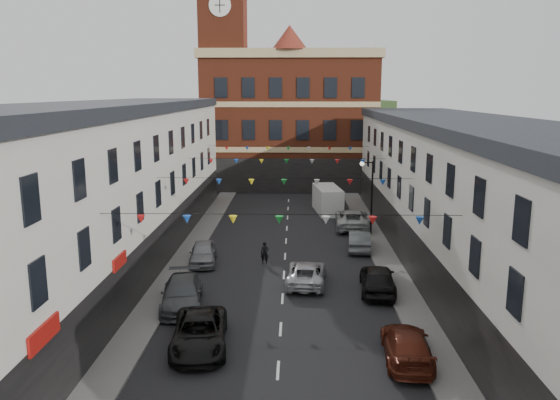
# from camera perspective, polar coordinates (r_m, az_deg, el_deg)

# --- Properties ---
(ground) EXTENTS (160.00, 160.00, 0.00)m
(ground) POSITION_cam_1_polar(r_m,az_deg,el_deg) (30.99, 0.26, -10.28)
(ground) COLOR black
(ground) RESTS_ON ground
(pavement_left) EXTENTS (1.80, 64.00, 0.15)m
(pavement_left) POSITION_cam_1_polar(r_m,az_deg,el_deg) (33.69, -11.61, -8.58)
(pavement_left) COLOR #605E5B
(pavement_left) RESTS_ON ground
(pavement_right) EXTENTS (1.80, 64.00, 0.15)m
(pavement_right) POSITION_cam_1_polar(r_m,az_deg,el_deg) (33.41, 12.40, -8.78)
(pavement_right) COLOR #605E5B
(pavement_right) RESTS_ON ground
(terrace_left) EXTENTS (8.40, 56.00, 10.70)m
(terrace_left) POSITION_cam_1_polar(r_m,az_deg,el_deg) (32.87, -20.69, -0.04)
(terrace_left) COLOR beige
(terrace_left) RESTS_ON ground
(terrace_right) EXTENTS (8.40, 56.00, 9.70)m
(terrace_right) POSITION_cam_1_polar(r_m,az_deg,el_deg) (32.49, 21.57, -1.13)
(terrace_right) COLOR silver
(terrace_right) RESTS_ON ground
(civic_building) EXTENTS (20.60, 13.30, 18.50)m
(civic_building) POSITION_cam_1_polar(r_m,az_deg,el_deg) (66.85, 1.03, 8.48)
(civic_building) COLOR maroon
(civic_building) RESTS_ON ground
(clock_tower) EXTENTS (5.60, 5.60, 30.00)m
(clock_tower) POSITION_cam_1_polar(r_m,az_deg,el_deg) (64.44, -5.88, 14.36)
(clock_tower) COLOR maroon
(clock_tower) RESTS_ON ground
(distant_hill) EXTENTS (40.00, 14.00, 10.00)m
(distant_hill) POSITION_cam_1_polar(r_m,az_deg,el_deg) (91.16, -1.36, 7.24)
(distant_hill) COLOR #2C5125
(distant_hill) RESTS_ON ground
(street_lamp) EXTENTS (1.10, 0.36, 6.00)m
(street_lamp) POSITION_cam_1_polar(r_m,az_deg,el_deg) (43.86, 9.28, 1.30)
(street_lamp) COLOR black
(street_lamp) RESTS_ON ground
(car_left_c) EXTENTS (2.95, 5.46, 1.45)m
(car_left_c) POSITION_cam_1_polar(r_m,az_deg,el_deg) (25.49, -8.42, -13.57)
(car_left_c) COLOR black
(car_left_c) RESTS_ON ground
(car_left_d) EXTENTS (2.76, 5.39, 1.50)m
(car_left_d) POSITION_cam_1_polar(r_m,az_deg,el_deg) (30.12, -10.20, -9.58)
(car_left_d) COLOR #46494E
(car_left_d) RESTS_ON ground
(car_left_e) EXTENTS (2.14, 4.42, 1.45)m
(car_left_e) POSITION_cam_1_polar(r_m,az_deg,el_deg) (37.20, -8.05, -5.49)
(car_left_e) COLOR gray
(car_left_e) RESTS_ON ground
(car_right_c) EXTENTS (2.28, 4.92, 1.39)m
(car_right_c) POSITION_cam_1_polar(r_m,az_deg,el_deg) (24.79, 13.11, -14.57)
(car_right_c) COLOR #571E11
(car_right_c) RESTS_ON ground
(car_right_d) EXTENTS (2.30, 4.94, 1.64)m
(car_right_d) POSITION_cam_1_polar(r_m,az_deg,el_deg) (32.15, 10.18, -8.10)
(car_right_d) COLOR black
(car_right_d) RESTS_ON ground
(car_right_e) EXTENTS (1.95, 4.53, 1.45)m
(car_right_e) POSITION_cam_1_polar(r_m,az_deg,el_deg) (40.36, 8.29, -4.17)
(car_right_e) COLOR #565A5E
(car_right_e) RESTS_ON ground
(car_right_f) EXTENTS (3.01, 6.01, 1.64)m
(car_right_f) POSITION_cam_1_polar(r_m,az_deg,el_deg) (46.51, 7.52, -1.96)
(car_right_f) COLOR #A4A7A9
(car_right_f) RESTS_ON ground
(moving_car) EXTENTS (2.56, 4.97, 1.34)m
(moving_car) POSITION_cam_1_polar(r_m,az_deg,el_deg) (33.06, 2.75, -7.65)
(moving_car) COLOR #B5B7BC
(moving_car) RESTS_ON ground
(white_van) EXTENTS (2.79, 5.73, 2.43)m
(white_van) POSITION_cam_1_polar(r_m,az_deg,el_deg) (52.46, 4.99, 0.05)
(white_van) COLOR silver
(white_van) RESTS_ON ground
(pedestrian) EXTENTS (0.59, 0.41, 1.53)m
(pedestrian) POSITION_cam_1_polar(r_m,az_deg,el_deg) (36.69, -1.61, -5.56)
(pedestrian) COLOR black
(pedestrian) RESTS_ON ground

